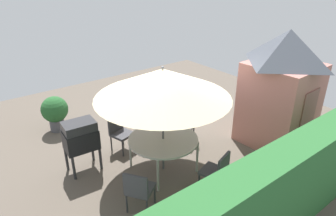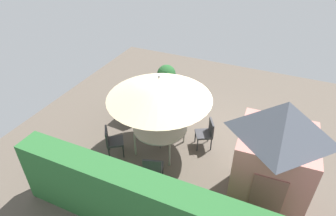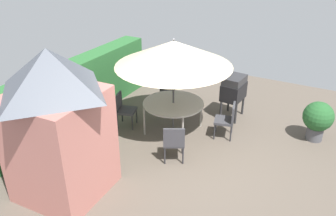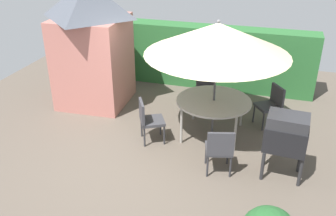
# 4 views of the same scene
# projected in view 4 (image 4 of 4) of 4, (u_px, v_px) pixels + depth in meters

# --- Properties ---
(ground_plane) EXTENTS (11.00, 11.00, 0.00)m
(ground_plane) POSITION_uv_depth(u_px,v_px,m) (164.00, 151.00, 7.33)
(ground_plane) COLOR brown
(hedge_backdrop) EXTENTS (5.80, 0.60, 1.62)m
(hedge_backdrop) POSITION_uv_depth(u_px,v_px,m) (202.00, 56.00, 9.96)
(hedge_backdrop) COLOR #28602D
(hedge_backdrop) RESTS_ON ground
(garden_shed) EXTENTS (1.70, 1.68, 2.90)m
(garden_shed) POSITION_uv_depth(u_px,v_px,m) (92.00, 44.00, 8.70)
(garden_shed) COLOR #B26B60
(garden_shed) RESTS_ON ground
(patio_table) EXTENTS (1.52, 1.52, 0.79)m
(patio_table) POSITION_uv_depth(u_px,v_px,m) (214.00, 102.00, 7.60)
(patio_table) COLOR #B2ADA3
(patio_table) RESTS_ON ground
(patio_umbrella) EXTENTS (2.80, 2.80, 2.43)m
(patio_umbrella) POSITION_uv_depth(u_px,v_px,m) (218.00, 39.00, 7.01)
(patio_umbrella) COLOR #4C4C51
(patio_umbrella) RESTS_ON ground
(bbq_grill) EXTENTS (0.74, 0.55, 1.20)m
(bbq_grill) POSITION_uv_depth(u_px,v_px,m) (286.00, 134.00, 6.27)
(bbq_grill) COLOR black
(bbq_grill) RESTS_ON ground
(chair_near_shed) EXTENTS (0.64, 0.64, 0.90)m
(chair_near_shed) POSITION_uv_depth(u_px,v_px,m) (272.00, 103.00, 8.07)
(chair_near_shed) COLOR #38383D
(chair_near_shed) RESTS_ON ground
(chair_far_side) EXTENTS (0.58, 0.58, 0.90)m
(chair_far_side) POSITION_uv_depth(u_px,v_px,m) (206.00, 86.00, 8.88)
(chair_far_side) COLOR #38383D
(chair_far_side) RESTS_ON ground
(chair_toward_hedge) EXTENTS (0.63, 0.63, 0.90)m
(chair_toward_hedge) POSITION_uv_depth(u_px,v_px,m) (148.00, 118.00, 7.45)
(chair_toward_hedge) COLOR #38383D
(chair_toward_hedge) RESTS_ON ground
(chair_toward_house) EXTENTS (0.56, 0.57, 0.90)m
(chair_toward_house) POSITION_uv_depth(u_px,v_px,m) (219.00, 148.00, 6.48)
(chair_toward_house) COLOR #38383D
(chair_toward_house) RESTS_ON ground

